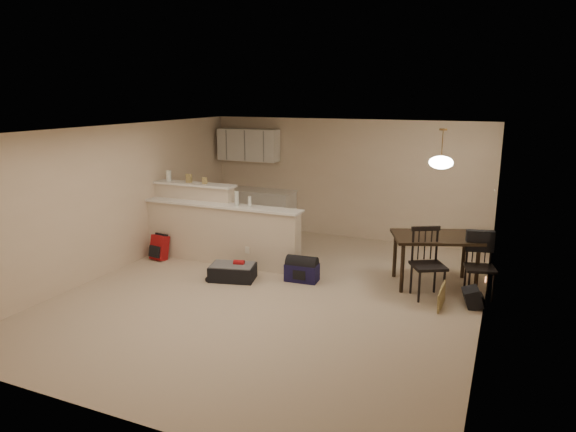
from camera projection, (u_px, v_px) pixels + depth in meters
The scene contains 19 objects.
room at pixel (276, 214), 7.69m from camera, with size 7.00×7.02×2.50m.
breakfast_bar at pixel (211, 228), 9.40m from camera, with size 3.08×0.58×1.39m.
upper_cabinets at pixel (248, 145), 11.36m from camera, with size 1.40×0.34×0.70m, color white.
kitchen_counter at pixel (255, 211), 11.50m from camera, with size 1.80×0.60×0.90m, color white.
thermostat at pixel (494, 194), 7.86m from camera, with size 0.02×0.12×0.12m, color beige.
jar at pixel (169, 176), 9.70m from camera, with size 0.10×0.10×0.20m, color silver.
cereal_box at pixel (189, 178), 9.53m from camera, with size 0.10×0.07×0.16m, color #9D8751.
small_box at pixel (205, 181), 9.40m from camera, with size 0.08×0.06×0.12m, color #9D8751.
bottle_a at pixel (237, 198), 8.96m from camera, with size 0.07×0.07×0.26m, color silver.
bottle_b at pixel (250, 202), 8.87m from camera, with size 0.06×0.06×0.18m, color silver.
dining_table at pixel (436, 242), 8.12m from camera, with size 1.54×1.29×0.82m.
pendant_lamp at pixel (441, 162), 7.82m from camera, with size 0.36×0.36×0.62m.
dining_chair_near at pixel (428, 264), 7.65m from camera, with size 0.46×0.44×1.06m, color black, non-canonical shape.
dining_chair_far at pixel (480, 266), 7.67m from camera, with size 0.43×0.41×0.98m, color black, non-canonical shape.
suitcase at pixel (233, 272), 8.49m from camera, with size 0.73×0.47×0.25m, color black.
red_backpack at pixel (159, 247), 9.51m from camera, with size 0.30×0.19×0.45m, color #9F1215.
navy_duffel at pixel (302, 272), 8.42m from camera, with size 0.53×0.29×0.29m, color #16133D.
black_daypack at pixel (473, 298), 7.39m from camera, with size 0.31×0.22×0.27m, color black.
cardboard_sheet at pixel (441, 298), 7.30m from camera, with size 0.45×0.02×0.34m, color #9D8751.
Camera 1 is at (3.16, -6.80, 3.00)m, focal length 32.00 mm.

